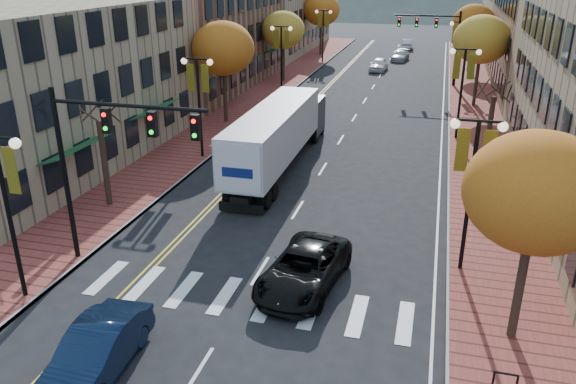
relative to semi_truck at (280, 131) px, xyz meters
The scene contains 30 objects.
ground 16.10m from the semi_truck, 80.97° to the right, with size 200.00×200.00×0.00m, color black.
sidewalk_left 18.08m from the semi_truck, 111.21° to the left, with size 4.00×85.00×0.15m, color brown.
sidewalk_right 20.42m from the semi_truck, 55.50° to the left, with size 4.00×85.00×0.15m, color brown.
building_left_near 14.94m from the semi_truck, 169.22° to the right, with size 12.00×22.00×9.00m, color #9E8966.
building_left_mid 25.12m from the semi_truck, 125.61° to the left, with size 12.00×24.00×11.00m, color brown.
building_left_far 47.58m from the semi_truck, 107.77° to the left, with size 12.00×26.00×9.50m, color #9E8966.
building_right_far 52.72m from the semi_truck, 66.47° to the left, with size 15.00×20.00×11.00m, color #9E8966.
tree_left_a 10.12m from the semi_truck, 129.93° to the right, with size 0.28×0.28×4.20m.
tree_left_b 10.99m from the semi_truck, 128.24° to the left, with size 4.48×4.48×7.21m.
tree_left_c 25.26m from the semi_truck, 105.00° to the left, with size 4.16×4.16×6.69m.
tree_left_d 42.87m from the semi_truck, 98.74° to the left, with size 4.61×4.61×7.42m.
tree_right_a 18.17m from the semi_truck, 50.10° to the right, with size 4.16×4.16×6.69m.
tree_right_b 11.72m from the semi_truck, 11.02° to the left, with size 0.28×0.28×4.20m.
tree_right_c 21.81m from the semi_truck, 57.76° to the left, with size 4.48×4.48×7.21m.
tree_right_d 36.26m from the semi_truck, 71.43° to the left, with size 4.35×4.35×7.00m.
lamp_left_a 16.67m from the semi_truck, 107.59° to the right, with size 1.96×0.36×6.05m.
lamp_left_b 5.43m from the semi_truck, behind, with size 1.96×0.36×6.05m.
lamp_left_c 19.03m from the semi_truck, 105.32° to the left, with size 1.96×0.36×6.05m.
lamp_left_d 36.64m from the semi_truck, 97.85° to the left, with size 1.96×0.36×6.05m.
lamp_right_a 14.14m from the semi_truck, 44.29° to the right, with size 1.96×0.36×6.05m.
lamp_right_b 13.13m from the semi_truck, 39.48° to the left, with size 1.96×0.36×6.05m.
lamp_right_c 28.16m from the semi_truck, 69.13° to the left, with size 1.96×0.36×6.05m.
traffic_mast_near 13.39m from the semi_truck, 103.11° to the right, with size 6.10×0.35×7.00m.
traffic_mast_far 27.56m from the semi_truck, 73.08° to the left, with size 6.10×0.34×7.00m.
semi_truck is the anchor object (origin of this frame).
navy_sedan 18.60m from the semi_truck, 90.82° to the right, with size 1.58×4.52×1.49m, color black.
black_suv 13.23m from the semi_truck, 70.47° to the right, with size 2.41×5.22×1.45m, color black.
car_far_white 33.11m from the semi_truck, 86.53° to the left, with size 1.64×4.09×1.39m, color white.
car_far_silver 40.84m from the semi_truck, 84.72° to the left, with size 1.70×4.19×1.22m, color #9E9EA5.
car_far_oncoming 51.16m from the semi_truck, 85.66° to the left, with size 1.40×4.03×1.33m, color #B9B8C0.
Camera 1 is at (5.96, -14.09, 11.13)m, focal length 35.00 mm.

